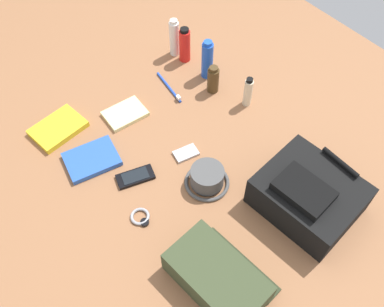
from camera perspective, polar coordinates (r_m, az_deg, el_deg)
The scene contains 16 objects.
ground_plane at distance 1.49m, azimuth 0.00°, elevation -1.18°, with size 2.64×2.02×0.02m, color #925F3C.
backpack at distance 1.37m, azimuth 15.35°, elevation -5.40°, with size 0.33×0.29×0.15m.
toiletry_pouch at distance 1.24m, azimuth 3.49°, elevation -16.22°, with size 0.30×0.23×0.09m.
bucket_hat at distance 1.40m, azimuth 2.05°, elevation -3.33°, with size 0.15×0.15×0.07m.
toothpaste_tube at distance 1.80m, azimuth -2.39°, elevation 15.27°, with size 0.04×0.04×0.17m.
sunscreen_spray at distance 1.78m, azimuth -0.99°, elevation 14.38°, with size 0.05×0.05×0.15m.
deodorant_spray at distance 1.70m, azimuth 2.07°, elevation 12.49°, with size 0.05×0.05×0.17m.
cologne_bottle at distance 1.66m, azimuth 2.86°, elevation 9.89°, with size 0.05×0.05×0.12m.
lotion_bottle at distance 1.61m, azimuth 7.53°, elevation 8.19°, with size 0.03×0.03×0.13m.
paperback_novel at distance 1.63m, azimuth -17.55°, elevation 3.22°, with size 0.16×0.20×0.02m.
travel_guidebook at distance 1.51m, azimuth -13.32°, elevation -0.77°, with size 0.16×0.20×0.02m.
cell_phone at distance 1.44m, azimuth -7.62°, elevation -3.11°, with size 0.09×0.14×0.01m.
media_player at distance 1.49m, azimuth -0.73°, elevation 0.11°, with size 0.07×0.09×0.01m.
wristwatch at distance 1.36m, azimuth -6.92°, elevation -8.50°, with size 0.07×0.06×0.01m.
toothbrush at distance 1.69m, azimuth -2.96°, elevation 8.73°, with size 0.19×0.03×0.02m.
notepad at distance 1.62m, azimuth -8.98°, elevation 5.31°, with size 0.11×0.15×0.02m, color beige.
Camera 1 is at (0.67, -0.53, 1.21)m, focal length 39.68 mm.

